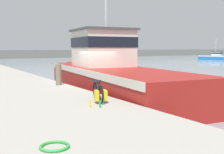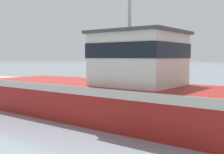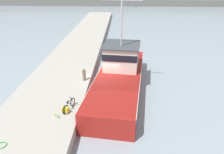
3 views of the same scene
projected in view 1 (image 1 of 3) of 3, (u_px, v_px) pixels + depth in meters
name	position (u px, v px, depth m)	size (l,w,h in m)	color
ground_plane	(90.00, 97.00, 15.28)	(320.00, 320.00, 0.00)	#84939E
dock_pier	(8.00, 97.00, 13.05)	(5.75, 80.00, 0.83)	#A39E93
far_shoreline	(88.00, 53.00, 82.96)	(180.00, 5.00, 2.14)	slate
fishing_boat_main	(109.00, 72.00, 15.85)	(5.14, 15.30, 8.73)	maroon
boat_blue_far	(215.00, 57.00, 61.87)	(3.18, 7.83, 4.68)	#236BB2
bicycle_touring	(99.00, 93.00, 9.64)	(0.72, 1.59, 0.68)	black
mooring_post	(58.00, 75.00, 13.92)	(0.29, 0.29, 1.04)	#756651
hose_coil	(55.00, 146.00, 5.19)	(0.56, 0.56, 0.06)	green
water_bottle_on_curb	(100.00, 104.00, 8.69)	(0.07, 0.07, 0.23)	green
water_bottle_by_bike	(90.00, 104.00, 8.70)	(0.06, 0.06, 0.25)	yellow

